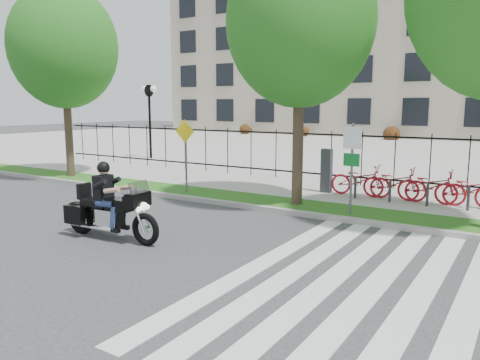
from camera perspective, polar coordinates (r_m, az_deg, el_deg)
The scene contains 15 objects.
ground at distance 10.69m, azimuth -7.75°, elevation -7.99°, with size 120.00×120.00×0.00m, color #323234.
curb at distance 13.94m, azimuth 3.18°, elevation -3.53°, with size 60.00×0.20×0.15m, color #9A9991.
grass_verge at distance 14.67m, azimuth 4.81°, elevation -2.90°, with size 60.00×1.50×0.15m, color #1B5B16.
sidewalk at distance 16.89m, azimuth 8.75°, elevation -1.38°, with size 60.00×3.50×0.15m, color #A3A198.
plaza at distance 33.58m, azimuth 20.95°, elevation 3.31°, with size 80.00×34.00×0.10m, color #A3A198.
crosswalk_stripes at distance 8.57m, azimuth 18.43°, elevation -12.77°, with size 5.70×8.00×0.01m, color silver, non-canonical shape.
iron_fence at distance 18.33m, azimuth 11.05°, elevation 2.79°, with size 30.00×0.06×2.00m, color black, non-canonical shape.
office_building at distance 53.54m, azimuth 26.08°, elevation 15.62°, with size 60.00×21.90×20.15m.
lamp_post_left at distance 27.17m, azimuth -11.00°, elevation 9.17°, with size 1.06×0.70×4.25m.
street_tree_0 at distance 21.04m, azimuth -20.70°, elevation 14.91°, with size 4.34×4.34×7.80m.
street_tree_1 at distance 14.27m, azimuth 7.35°, elevation 18.59°, with size 4.31×4.31×7.83m.
bike_share_station at distance 15.32m, azimuth 24.08°, elevation -0.87°, with size 7.88×0.89×1.50m.
sign_pole_regulatory at distance 13.13m, azimuth 13.48°, elevation 2.81°, with size 0.50×0.09×2.50m.
sign_pole_warning at distance 15.98m, azimuth -6.66°, elevation 4.11°, with size 0.78×0.09×2.49m.
motorcycle_rider at distance 11.39m, azimuth -15.55°, elevation -3.35°, with size 2.86×0.85×2.21m.
Camera 1 is at (6.63, -7.77, 3.15)m, focal length 35.00 mm.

